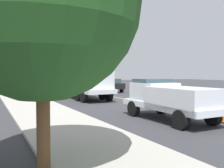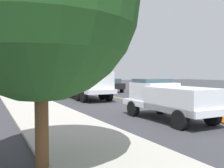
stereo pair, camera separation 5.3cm
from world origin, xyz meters
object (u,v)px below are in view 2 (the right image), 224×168
Objects in this scene: passing_minivan at (109,84)px; traffic_cone_mid_rear at (89,91)px; traffic_cone_leading at (224,115)px; traffic_signal_mast at (32,42)px; traffic_cone_mid_front at (133,98)px; utility_bucket_truck at (84,81)px; service_pickup_truck at (169,98)px.

passing_minivan is 4.77m from traffic_cone_mid_rear.
traffic_cone_leading is (-20.45, 3.12, -0.61)m from passing_minivan.
traffic_signal_mast is (-4.05, 9.94, 4.43)m from passing_minivan.
traffic_cone_mid_front is 1.07× the size of traffic_cone_mid_rear.
traffic_signal_mast is at bearing 56.93° from utility_bucket_truck.
traffic_cone_leading is at bearing -169.39° from utility_bucket_truck.
traffic_cone_leading is (-1.57, -2.01, -0.76)m from service_pickup_truck.
utility_bucket_truck reaches higher than passing_minivan.
utility_bucket_truck is 13.91m from traffic_cone_leading.
passing_minivan is 0.63× the size of traffic_signal_mast.
service_pickup_truck reaches higher than traffic_cone_leading.
service_pickup_truck is 19.57m from passing_minivan.
traffic_signal_mast is at bearing 38.86° from traffic_cone_mid_front.
traffic_cone_mid_rear is at bearing -4.99° from service_pickup_truck.
service_pickup_truck is 6.95m from traffic_cone_mid_front.
traffic_cone_leading is 17.55m from traffic_cone_mid_rear.
traffic_signal_mast reaches higher than service_pickup_truck.
service_pickup_truck is 6.67× the size of traffic_cone_mid_front.
traffic_signal_mast reaches higher than traffic_cone_leading.
service_pickup_truck reaches higher than passing_minivan.
traffic_cone_mid_front is 0.11× the size of traffic_signal_mast.
traffic_cone_mid_front is (-12.18, 3.39, -0.55)m from passing_minivan.
traffic_cone_mid_front is at bearing 164.44° from passing_minivan.
traffic_signal_mast is (2.78, 4.27, 3.80)m from utility_bucket_truck.
traffic_cone_mid_rear is (3.92, -1.94, -1.22)m from utility_bucket_truck.
traffic_cone_leading is 18.46m from traffic_signal_mast.
traffic_cone_mid_front reaches higher than traffic_cone_leading.
service_pickup_truck is at bearing -162.01° from traffic_signal_mast.
passing_minivan reaches higher than traffic_cone_leading.
traffic_cone_leading is 0.93× the size of traffic_cone_mid_rear.
traffic_cone_mid_front is at bearing -141.14° from traffic_signal_mast.
traffic_cone_leading is at bearing -178.00° from traffic_cone_mid_rear.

